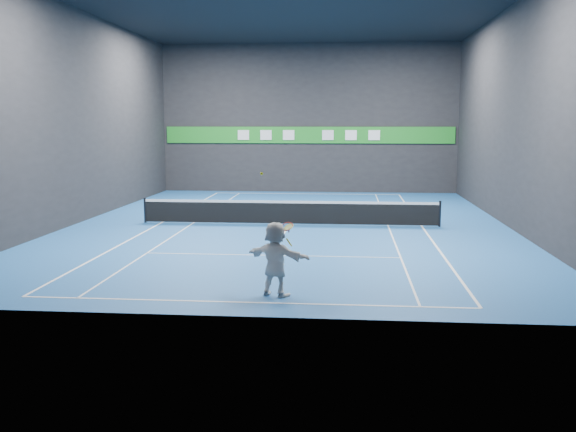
# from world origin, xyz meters

# --- Properties ---
(ground) EXTENTS (26.00, 26.00, 0.00)m
(ground) POSITION_xyz_m (0.00, 0.00, 0.00)
(ground) COLOR #1C559C
(ground) RESTS_ON ground
(ceiling) EXTENTS (26.00, 26.00, 0.00)m
(ceiling) POSITION_xyz_m (0.00, 0.00, 9.00)
(ceiling) COLOR black
(ceiling) RESTS_ON ground
(wall_back) EXTENTS (18.00, 0.10, 9.00)m
(wall_back) POSITION_xyz_m (0.00, 13.00, 4.50)
(wall_back) COLOR black
(wall_back) RESTS_ON ground
(wall_front) EXTENTS (18.00, 0.10, 9.00)m
(wall_front) POSITION_xyz_m (0.00, -13.00, 4.50)
(wall_front) COLOR black
(wall_front) RESTS_ON ground
(wall_left) EXTENTS (0.10, 26.00, 9.00)m
(wall_left) POSITION_xyz_m (-9.00, 0.00, 4.50)
(wall_left) COLOR black
(wall_left) RESTS_ON ground
(wall_right) EXTENTS (0.10, 26.00, 9.00)m
(wall_right) POSITION_xyz_m (9.00, 0.00, 4.50)
(wall_right) COLOR black
(wall_right) RESTS_ON ground
(baseline_near) EXTENTS (10.98, 0.08, 0.01)m
(baseline_near) POSITION_xyz_m (0.00, -11.89, 0.00)
(baseline_near) COLOR white
(baseline_near) RESTS_ON ground
(baseline_far) EXTENTS (10.98, 0.08, 0.01)m
(baseline_far) POSITION_xyz_m (0.00, 11.89, 0.00)
(baseline_far) COLOR white
(baseline_far) RESTS_ON ground
(sideline_doubles_left) EXTENTS (0.08, 23.78, 0.01)m
(sideline_doubles_left) POSITION_xyz_m (-5.49, 0.00, 0.00)
(sideline_doubles_left) COLOR white
(sideline_doubles_left) RESTS_ON ground
(sideline_doubles_right) EXTENTS (0.08, 23.78, 0.01)m
(sideline_doubles_right) POSITION_xyz_m (5.49, 0.00, 0.00)
(sideline_doubles_right) COLOR white
(sideline_doubles_right) RESTS_ON ground
(sideline_singles_left) EXTENTS (0.06, 23.78, 0.01)m
(sideline_singles_left) POSITION_xyz_m (-4.11, 0.00, 0.00)
(sideline_singles_left) COLOR white
(sideline_singles_left) RESTS_ON ground
(sideline_singles_right) EXTENTS (0.06, 23.78, 0.01)m
(sideline_singles_right) POSITION_xyz_m (4.11, 0.00, 0.00)
(sideline_singles_right) COLOR white
(sideline_singles_right) RESTS_ON ground
(service_line_near) EXTENTS (8.23, 0.06, 0.01)m
(service_line_near) POSITION_xyz_m (0.00, -6.40, 0.00)
(service_line_near) COLOR white
(service_line_near) RESTS_ON ground
(service_line_far) EXTENTS (8.23, 0.06, 0.01)m
(service_line_far) POSITION_xyz_m (0.00, 6.40, 0.00)
(service_line_far) COLOR white
(service_line_far) RESTS_ON ground
(center_service_line) EXTENTS (0.06, 12.80, 0.01)m
(center_service_line) POSITION_xyz_m (0.00, 0.00, 0.00)
(center_service_line) COLOR white
(center_service_line) RESTS_ON ground
(player) EXTENTS (1.78, 1.21, 1.85)m
(player) POSITION_xyz_m (0.66, -11.21, 0.92)
(player) COLOR silver
(player) RESTS_ON ground
(tennis_ball) EXTENTS (0.07, 0.07, 0.07)m
(tennis_ball) POSITION_xyz_m (0.31, -11.02, 3.00)
(tennis_ball) COLOR yellow
(tennis_ball) RESTS_ON player
(tennis_net) EXTENTS (12.50, 0.10, 1.07)m
(tennis_net) POSITION_xyz_m (0.00, 0.00, 0.54)
(tennis_net) COLOR black
(tennis_net) RESTS_ON ground
(sponsor_banner) EXTENTS (17.64, 0.11, 1.00)m
(sponsor_banner) POSITION_xyz_m (0.00, 12.93, 3.50)
(sponsor_banner) COLOR #1D8925
(sponsor_banner) RESTS_ON wall_back
(tennis_racket) EXTENTS (0.40, 0.32, 0.64)m
(tennis_racket) POSITION_xyz_m (0.96, -11.16, 1.67)
(tennis_racket) COLOR #AD1712
(tennis_racket) RESTS_ON player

